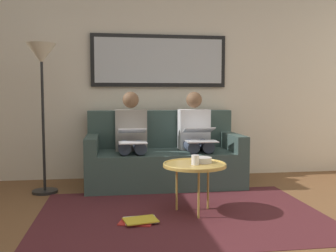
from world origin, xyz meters
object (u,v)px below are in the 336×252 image
Objects in this scene: framed_mirror at (159,61)px; person_left at (196,135)px; person_right at (131,136)px; laptop_white at (132,136)px; coffee_table at (195,165)px; magazine_stack at (139,221)px; standing_lamp at (42,70)px; cup at (195,160)px; laptop_silver at (200,135)px; couch at (163,158)px; bowl at (202,160)px.

framed_mirror is 1.56× the size of person_left.
laptop_white is at bearing 90.00° from person_right.
person_left is (-0.26, -1.15, 0.16)m from coffee_table.
laptop_white is 1.07× the size of magazine_stack.
standing_lamp is (0.98, -0.04, 0.74)m from laptop_white.
standing_lamp is at bearing 25.42° from framed_mirror.
coffee_table is 0.51× the size of person_right.
cup is (-0.13, 1.65, -1.05)m from framed_mirror.
laptop_white is (0.79, 0.24, 0.02)m from person_left.
laptop_silver is at bearing -179.92° from laptop_white.
coffee_table is at bearing 120.00° from laptop_white.
couch is 20.66× the size of cup.
standing_lamp reaches higher than person_right.
laptop_silver is at bearing 90.00° from person_left.
couch is 9.99× the size of bowl.
person_right is 0.69× the size of standing_lamp.
cup is 0.05× the size of standing_lamp.
person_left is 2.99× the size of laptop_silver.
standing_lamp is (1.38, 0.27, 1.06)m from couch.
person_left is 1.00× the size of person_right.
cup is at bearing 146.54° from standing_lamp.
framed_mirror is 1.12m from person_right.
person_left is at bearing -102.89° from coffee_table.
coffee_table is (-0.13, 1.22, 0.13)m from couch.
laptop_silver is at bearing -106.06° from coffee_table.
couch is at bearing -170.21° from person_right.
magazine_stack is at bearing 24.27° from bowl.
framed_mirror is 1.22m from laptop_silver.
standing_lamp is at bearing 11.42° from person_right.
framed_mirror reaches higher than bowl.
person_right is 1.49m from magazine_stack.
coffee_table is 3.15× the size of bowl.
coffee_table is 0.51× the size of person_left.
framed_mirror is 1.95m from coffee_table.
coffee_table is 2.01m from standing_lamp.
bowl is 0.88m from laptop_silver.
laptop_silver is at bearing -105.58° from cup.
bowl is 1.06m from laptop_white.
bowl is (-0.09, -0.11, -0.02)m from cup.
standing_lamp reaches higher than couch.
standing_lamp reaches higher than cup.
framed_mirror is 1.07× the size of standing_lamp.
couch is 0.50m from person_right.
laptop_white is at bearing 37.66° from couch.
framed_mirror is 2.41m from magazine_stack.
person_left reaches higher than bowl.
laptop_silver reaches higher than coffee_table.
couch is at bearing -169.05° from standing_lamp.
person_left is (-0.39, 0.46, -0.94)m from framed_mirror.
couch reaches higher than bowl.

